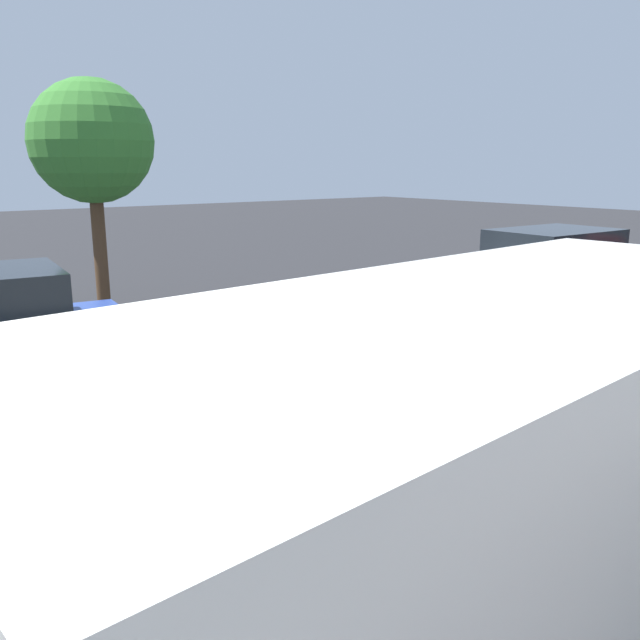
# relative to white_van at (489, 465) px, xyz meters

# --- Properties ---
(ground_plane) EXTENTS (80.00, 80.00, 0.00)m
(ground_plane) POSITION_rel_white_van_xyz_m (-1.19, 2.53, -1.27)
(ground_plane) COLOR #262628
(lane_marking_centre) EXTENTS (28.00, 0.16, 0.01)m
(lane_marking_centre) POSITION_rel_white_van_xyz_m (1.81, 2.53, -1.26)
(lane_marking_centre) COLOR #E0D14C
(white_van) EXTENTS (5.35, 2.61, 2.20)m
(white_van) POSITION_rel_white_van_xyz_m (0.00, 0.00, 0.00)
(white_van) COLOR silver
(white_van) RESTS_ON ground_plane
(car_white_mid_road) EXTENTS (4.67, 2.10, 1.69)m
(car_white_mid_road) POSITION_rel_white_van_xyz_m (7.69, 4.81, -0.42)
(car_white_mid_road) COLOR white
(car_white_mid_road) RESTS_ON ground_plane
(tree_left_verge) EXTENTS (2.22, 2.22, 4.34)m
(tree_left_verge) POSITION_rel_white_van_xyz_m (1.52, 10.24, 1.93)
(tree_left_verge) COLOR #513823
(tree_left_verge) RESTS_ON ground_plane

